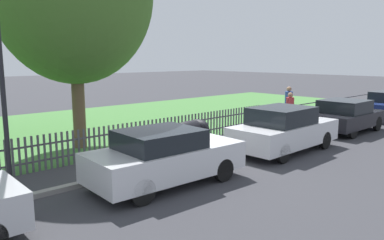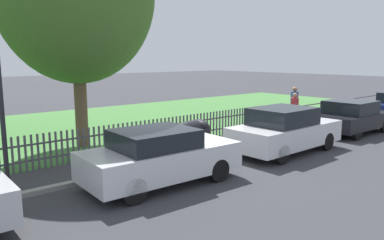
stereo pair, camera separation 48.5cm
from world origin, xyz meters
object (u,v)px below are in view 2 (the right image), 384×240
(parked_car_red_compact, at_px, (285,130))
(pedestrian_by_lamp, at_px, (294,103))
(pedestrian_near_fence, at_px, (294,110))
(covered_motorcycle, at_px, (191,131))
(parked_car_navy_estate, at_px, (160,156))
(parked_car_white_van, at_px, (351,117))

(parked_car_red_compact, xyz_separation_m, pedestrian_by_lamp, (4.82, 2.98, 0.25))
(parked_car_red_compact, distance_m, pedestrian_near_fence, 3.89)
(pedestrian_near_fence, bearing_deg, pedestrian_by_lamp, -7.20)
(parked_car_red_compact, relative_size, pedestrian_near_fence, 2.55)
(parked_car_red_compact, xyz_separation_m, covered_motorcycle, (-1.99, 2.45, -0.16))
(parked_car_red_compact, height_order, pedestrian_by_lamp, pedestrian_by_lamp)
(pedestrian_by_lamp, bearing_deg, parked_car_red_compact, -149.73)
(parked_car_navy_estate, height_order, pedestrian_near_fence, pedestrian_near_fence)
(parked_car_white_van, distance_m, covered_motorcycle, 7.20)
(parked_car_red_compact, bearing_deg, covered_motorcycle, 128.01)
(parked_car_navy_estate, bearing_deg, covered_motorcycle, 40.20)
(pedestrian_by_lamp, bearing_deg, parked_car_navy_estate, -165.02)
(parked_car_navy_estate, height_order, pedestrian_by_lamp, pedestrian_by_lamp)
(parked_car_navy_estate, distance_m, parked_car_white_van, 9.84)
(parked_car_red_compact, distance_m, parked_car_white_van, 4.84)
(pedestrian_near_fence, distance_m, pedestrian_by_lamp, 1.78)
(parked_car_navy_estate, bearing_deg, parked_car_red_compact, 1.11)
(parked_car_white_van, bearing_deg, pedestrian_by_lamp, 90.39)
(parked_car_red_compact, xyz_separation_m, parked_car_white_van, (4.83, 0.17, -0.06))
(covered_motorcycle, bearing_deg, pedestrian_by_lamp, 3.17)
(parked_car_red_compact, relative_size, pedestrian_by_lamp, 2.38)
(parked_car_navy_estate, distance_m, pedestrian_near_fence, 8.58)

